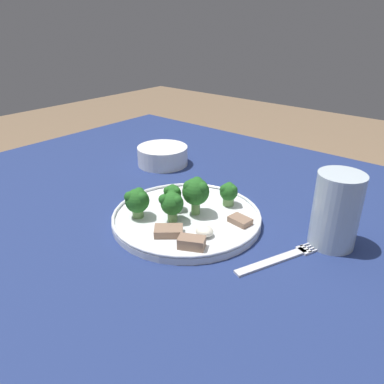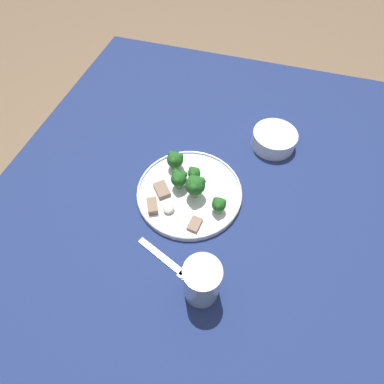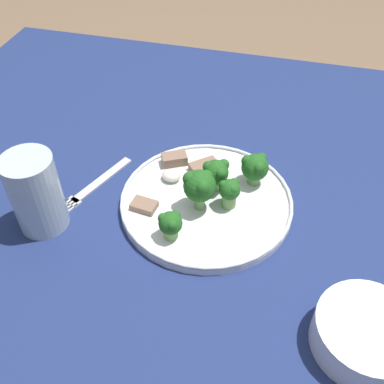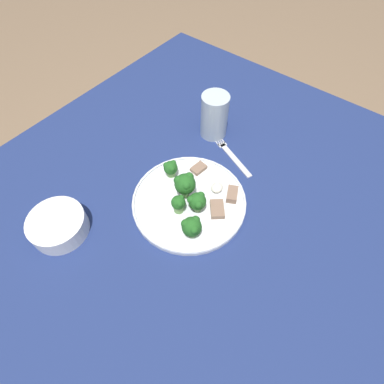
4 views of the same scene
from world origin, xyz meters
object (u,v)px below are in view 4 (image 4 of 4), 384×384
dinner_plate (189,201)px  drinking_glass (214,118)px  fork (230,154)px  cream_bowl (58,225)px

dinner_plate → drinking_glass: (0.24, 0.10, 0.05)m
fork → drinking_glass: 0.11m
dinner_plate → fork: bearing=2.9°
cream_bowl → drinking_glass: size_ratio=1.00×
cream_bowl → fork: bearing=-21.9°
fork → dinner_plate: bearing=-177.1°
fork → cream_bowl: bearing=158.1°
fork → drinking_glass: (0.04, 0.09, 0.06)m
dinner_plate → drinking_glass: drinking_glass is taller
cream_bowl → drinking_glass: (0.48, -0.09, 0.03)m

